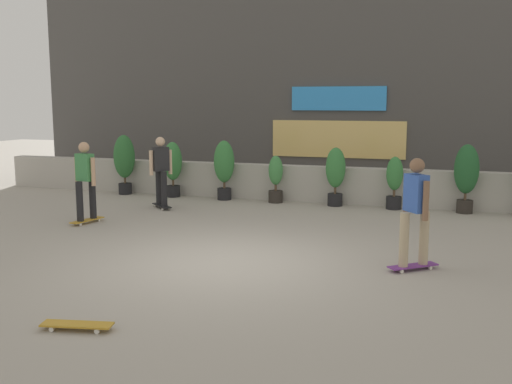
{
  "coord_description": "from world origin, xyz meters",
  "views": [
    {
      "loc": [
        3.31,
        -8.46,
        2.52
      ],
      "look_at": [
        0.0,
        1.5,
        0.9
      ],
      "focal_mm": 41.32,
      "sensor_mm": 36.0,
      "label": 1
    }
  ],
  "objects_px": {
    "potted_plant_0": "(124,160)",
    "potted_plant_5": "(394,181)",
    "potted_plant_1": "(173,165)",
    "skater_mid_plaza": "(415,209)",
    "skater_by_wall_right": "(85,179)",
    "skateboard_near_camera": "(77,325)",
    "skater_far_right": "(161,169)",
    "potted_plant_2": "(224,165)",
    "potted_plant_3": "(276,178)",
    "potted_plant_6": "(466,173)",
    "potted_plant_4": "(336,173)"
  },
  "relations": [
    {
      "from": "skater_far_right",
      "to": "skater_by_wall_right",
      "type": "height_order",
      "value": "same"
    },
    {
      "from": "potted_plant_1",
      "to": "potted_plant_5",
      "type": "height_order",
      "value": "potted_plant_1"
    },
    {
      "from": "potted_plant_0",
      "to": "potted_plant_3",
      "type": "relative_size",
      "value": 1.37
    },
    {
      "from": "potted_plant_2",
      "to": "potted_plant_6",
      "type": "distance_m",
      "value": 5.87
    },
    {
      "from": "potted_plant_0",
      "to": "potted_plant_3",
      "type": "height_order",
      "value": "potted_plant_0"
    },
    {
      "from": "potted_plant_4",
      "to": "potted_plant_1",
      "type": "bearing_deg",
      "value": 180.0
    },
    {
      "from": "skater_by_wall_right",
      "to": "skateboard_near_camera",
      "type": "relative_size",
      "value": 2.06
    },
    {
      "from": "potted_plant_1",
      "to": "potted_plant_4",
      "type": "relative_size",
      "value": 1.03
    },
    {
      "from": "skater_far_right",
      "to": "potted_plant_6",
      "type": "bearing_deg",
      "value": 13.45
    },
    {
      "from": "potted_plant_1",
      "to": "potted_plant_3",
      "type": "height_order",
      "value": "potted_plant_1"
    },
    {
      "from": "potted_plant_5",
      "to": "skater_by_wall_right",
      "type": "xyz_separation_m",
      "value": [
        -5.92,
        -3.68,
        0.27
      ]
    },
    {
      "from": "potted_plant_4",
      "to": "skater_far_right",
      "type": "height_order",
      "value": "skater_far_right"
    },
    {
      "from": "potted_plant_0",
      "to": "skater_far_right",
      "type": "height_order",
      "value": "skater_far_right"
    },
    {
      "from": "potted_plant_1",
      "to": "skater_by_wall_right",
      "type": "height_order",
      "value": "skater_by_wall_right"
    },
    {
      "from": "potted_plant_2",
      "to": "skateboard_near_camera",
      "type": "bearing_deg",
      "value": -79.24
    },
    {
      "from": "potted_plant_1",
      "to": "skateboard_near_camera",
      "type": "relative_size",
      "value": 1.77
    },
    {
      "from": "skater_by_wall_right",
      "to": "potted_plant_6",
      "type": "bearing_deg",
      "value": 26.16
    },
    {
      "from": "potted_plant_0",
      "to": "potted_plant_6",
      "type": "relative_size",
      "value": 1.03
    },
    {
      "from": "potted_plant_4",
      "to": "skateboard_near_camera",
      "type": "relative_size",
      "value": 1.72
    },
    {
      "from": "potted_plant_0",
      "to": "skater_far_right",
      "type": "distance_m",
      "value": 2.55
    },
    {
      "from": "potted_plant_0",
      "to": "potted_plant_4",
      "type": "relative_size",
      "value": 1.14
    },
    {
      "from": "potted_plant_3",
      "to": "skater_far_right",
      "type": "bearing_deg",
      "value": -145.11
    },
    {
      "from": "potted_plant_2",
      "to": "potted_plant_5",
      "type": "relative_size",
      "value": 1.23
    },
    {
      "from": "potted_plant_2",
      "to": "potted_plant_4",
      "type": "xyz_separation_m",
      "value": [
        2.89,
        0.0,
        -0.08
      ]
    },
    {
      "from": "potted_plant_0",
      "to": "potted_plant_1",
      "type": "bearing_deg",
      "value": 0.0
    },
    {
      "from": "potted_plant_2",
      "to": "skater_far_right",
      "type": "height_order",
      "value": "skater_far_right"
    },
    {
      "from": "potted_plant_4",
      "to": "skater_mid_plaza",
      "type": "distance_m",
      "value": 5.54
    },
    {
      "from": "skater_by_wall_right",
      "to": "potted_plant_4",
      "type": "bearing_deg",
      "value": 39.18
    },
    {
      "from": "potted_plant_5",
      "to": "skater_mid_plaza",
      "type": "bearing_deg",
      "value": -81.48
    },
    {
      "from": "potted_plant_0",
      "to": "skater_mid_plaza",
      "type": "bearing_deg",
      "value": -32.63
    },
    {
      "from": "potted_plant_3",
      "to": "skateboard_near_camera",
      "type": "relative_size",
      "value": 1.43
    },
    {
      "from": "skater_far_right",
      "to": "potted_plant_4",
      "type": "bearing_deg",
      "value": 22.99
    },
    {
      "from": "skater_mid_plaza",
      "to": "skater_by_wall_right",
      "type": "bearing_deg",
      "value": 168.04
    },
    {
      "from": "skateboard_near_camera",
      "to": "potted_plant_1",
      "type": "bearing_deg",
      "value": 109.68
    },
    {
      "from": "potted_plant_3",
      "to": "potted_plant_6",
      "type": "height_order",
      "value": "potted_plant_6"
    },
    {
      "from": "skater_by_wall_right",
      "to": "skater_mid_plaza",
      "type": "bearing_deg",
      "value": -11.96
    },
    {
      "from": "skater_mid_plaza",
      "to": "skateboard_near_camera",
      "type": "distance_m",
      "value": 5.04
    },
    {
      "from": "skateboard_near_camera",
      "to": "potted_plant_2",
      "type": "bearing_deg",
      "value": 100.76
    },
    {
      "from": "potted_plant_2",
      "to": "skater_by_wall_right",
      "type": "xyz_separation_m",
      "value": [
        -1.63,
        -3.68,
        0.05
      ]
    },
    {
      "from": "potted_plant_0",
      "to": "potted_plant_5",
      "type": "distance_m",
      "value": 7.21
    },
    {
      "from": "potted_plant_1",
      "to": "potted_plant_3",
      "type": "distance_m",
      "value": 2.85
    },
    {
      "from": "potted_plant_2",
      "to": "potted_plant_4",
      "type": "distance_m",
      "value": 2.89
    },
    {
      "from": "potted_plant_0",
      "to": "potted_plant_5",
      "type": "bearing_deg",
      "value": 0.0
    },
    {
      "from": "skater_far_right",
      "to": "skater_mid_plaza",
      "type": "bearing_deg",
      "value": -29.99
    },
    {
      "from": "potted_plant_6",
      "to": "skateboard_near_camera",
      "type": "height_order",
      "value": "potted_plant_6"
    },
    {
      "from": "potted_plant_0",
      "to": "potted_plant_2",
      "type": "xyz_separation_m",
      "value": [
        2.91,
        -0.0,
        -0.06
      ]
    },
    {
      "from": "skater_by_wall_right",
      "to": "skater_mid_plaza",
      "type": "height_order",
      "value": "same"
    },
    {
      "from": "potted_plant_1",
      "to": "skater_mid_plaza",
      "type": "xyz_separation_m",
      "value": [
        6.51,
        -5.1,
        0.1
      ]
    },
    {
      "from": "potted_plant_0",
      "to": "potted_plant_4",
      "type": "height_order",
      "value": "potted_plant_0"
    },
    {
      "from": "potted_plant_0",
      "to": "potted_plant_2",
      "type": "bearing_deg",
      "value": -0.0
    }
  ]
}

